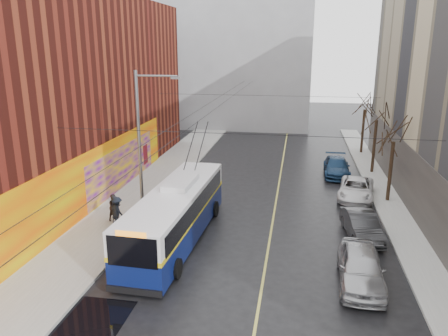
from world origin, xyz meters
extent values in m
plane|color=black|center=(0.00, 0.00, 0.00)|extent=(140.00, 140.00, 0.00)
cube|color=gray|center=(-8.00, 12.00, 0.07)|extent=(4.00, 60.00, 0.15)
cube|color=gray|center=(9.00, 12.00, 0.07)|extent=(2.00, 60.00, 0.15)
cube|color=#BFB74C|center=(1.50, 14.00, 0.00)|extent=(0.12, 50.00, 0.01)
cube|color=#531710|center=(-16.00, 14.00, 7.00)|extent=(12.00, 36.00, 14.00)
cube|color=yellow|center=(-9.96, 10.00, 2.00)|extent=(0.08, 28.00, 4.00)
cube|color=#61059B|center=(-9.92, 16.00, 1.60)|extent=(0.06, 12.00, 3.20)
cube|color=#4C4742|center=(9.97, 14.00, 2.00)|extent=(0.06, 36.00, 4.00)
cube|color=gray|center=(-6.00, 45.00, 9.00)|extent=(20.00, 12.00, 18.00)
cylinder|color=slate|center=(-6.30, 10.00, 4.50)|extent=(0.20, 0.20, 9.00)
cube|color=#5F0D16|center=(-5.95, 10.00, 4.20)|extent=(0.04, 0.60, 1.10)
cylinder|color=slate|center=(-5.10, 10.00, 8.70)|extent=(2.40, 0.10, 0.10)
cube|color=slate|center=(-4.00, 10.00, 8.60)|extent=(0.50, 0.22, 0.12)
cylinder|color=black|center=(-3.80, 15.00, 6.20)|extent=(0.02, 60.00, 0.02)
cylinder|color=black|center=(-2.80, 15.00, 6.20)|extent=(0.02, 60.00, 0.02)
cylinder|color=black|center=(0.00, 6.00, 6.40)|extent=(18.00, 0.02, 0.02)
cylinder|color=black|center=(0.00, 22.00, 6.40)|extent=(18.00, 0.02, 0.02)
cylinder|color=black|center=(9.00, 16.00, 2.10)|extent=(0.24, 0.24, 4.20)
cylinder|color=black|center=(9.00, 23.00, 2.24)|extent=(0.24, 0.24, 4.48)
cylinder|color=black|center=(9.00, 30.00, 2.18)|extent=(0.24, 0.24, 4.37)
cube|color=black|center=(-4.76, -0.13, 0.00)|extent=(2.50, 3.49, 0.01)
ellipsoid|color=slate|center=(-3.50, 9.97, 6.78)|extent=(0.44, 0.20, 0.12)
ellipsoid|color=slate|center=(0.37, 9.12, 7.27)|extent=(0.44, 0.20, 0.12)
ellipsoid|color=slate|center=(-3.73, 9.98, 5.55)|extent=(0.44, 0.20, 0.12)
cube|color=#091347|center=(-3.53, 7.66, 0.92)|extent=(2.95, 11.65, 1.44)
cube|color=silver|center=(-3.53, 7.66, 2.26)|extent=(2.95, 11.65, 1.25)
cube|color=gold|center=(-3.53, 7.66, 1.64)|extent=(2.99, 11.69, 0.21)
cube|color=black|center=(-3.75, 1.88, 2.12)|extent=(2.22, 0.12, 1.35)
cube|color=black|center=(-3.31, 13.45, 2.12)|extent=(2.22, 0.12, 1.16)
cube|color=black|center=(-4.80, 7.71, 2.17)|extent=(0.44, 10.59, 0.96)
cube|color=black|center=(-2.26, 7.61, 2.17)|extent=(0.44, 10.59, 0.96)
cube|color=silver|center=(-3.49, 8.62, 3.03)|extent=(1.46, 2.94, 0.29)
cube|color=black|center=(-3.75, 1.84, 0.34)|extent=(2.51, 0.21, 0.29)
cylinder|color=black|center=(-4.93, 3.86, 0.48)|extent=(0.33, 0.97, 0.96)
cylinder|color=black|center=(-2.42, 3.76, 0.48)|extent=(0.33, 0.97, 0.96)
cylinder|color=black|center=(-4.63, 11.56, 0.48)|extent=(0.33, 0.97, 0.96)
cylinder|color=black|center=(-2.13, 11.46, 0.48)|extent=(0.33, 0.97, 0.96)
cylinder|color=black|center=(-3.70, 12.01, 4.43)|extent=(0.19, 3.35, 2.37)
cylinder|color=black|center=(-3.03, 11.98, 4.43)|extent=(0.19, 3.35, 2.37)
imported|color=#A9AAAE|center=(5.80, 4.68, 0.83)|extent=(2.14, 4.92, 1.65)
imported|color=#2B2C2E|center=(6.47, 9.76, 0.71)|extent=(2.07, 4.48, 1.42)
imported|color=silver|center=(6.94, 16.41, 0.68)|extent=(3.03, 5.22, 1.37)
imported|color=#162D4D|center=(6.03, 21.94, 0.72)|extent=(2.10, 4.99, 1.44)
imported|color=silver|center=(-4.27, 17.37, 0.84)|extent=(2.30, 5.05, 1.68)
imported|color=black|center=(-7.70, 9.20, 0.99)|extent=(0.58, 0.71, 1.67)
imported|color=black|center=(-7.89, 9.49, 0.97)|extent=(0.98, 1.01, 1.63)
imported|color=black|center=(-7.46, 8.93, 1.00)|extent=(1.26, 1.14, 1.69)
camera|label=1|loc=(2.75, -13.56, 10.34)|focal=35.00mm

